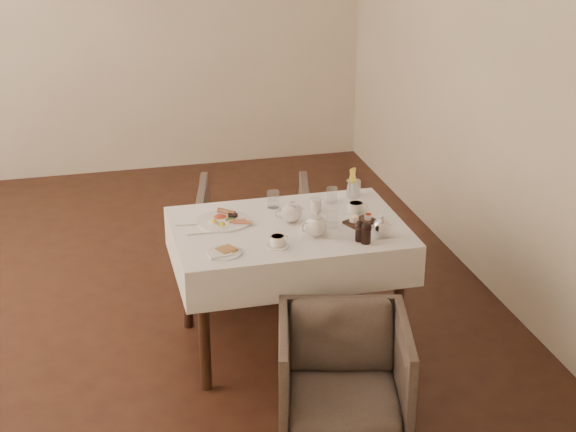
% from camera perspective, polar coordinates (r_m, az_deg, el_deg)
% --- Properties ---
extents(table, '(1.28, 0.88, 0.75)m').
position_cam_1_polar(table, '(4.94, 0.02, -1.87)').
color(table, black).
rests_on(table, ground).
extents(armchair_near, '(0.77, 0.79, 0.59)m').
position_cam_1_polar(armchair_near, '(4.42, 3.59, -10.22)').
color(armchair_near, '#493D35').
rests_on(armchair_near, ground).
extents(armchair_far, '(0.86, 0.88, 0.67)m').
position_cam_1_polar(armchair_far, '(5.80, -2.19, -1.18)').
color(armchair_far, '#493D35').
rests_on(armchair_far, ground).
extents(breakfast_plate, '(0.30, 0.30, 0.04)m').
position_cam_1_polar(breakfast_plate, '(4.94, -4.16, -0.27)').
color(breakfast_plate, white).
rests_on(breakfast_plate, table).
extents(side_plate, '(0.19, 0.18, 0.02)m').
position_cam_1_polar(side_plate, '(4.57, -4.18, -2.37)').
color(side_plate, white).
rests_on(side_plate, table).
extents(teapot_centre, '(0.19, 0.16, 0.14)m').
position_cam_1_polar(teapot_centre, '(4.91, 0.18, 0.34)').
color(teapot_centre, white).
rests_on(teapot_centre, table).
extents(teapot_front, '(0.19, 0.16, 0.14)m').
position_cam_1_polar(teapot_front, '(4.74, 1.82, -0.55)').
color(teapot_front, white).
rests_on(teapot_front, table).
extents(creamer, '(0.07, 0.07, 0.08)m').
position_cam_1_polar(creamer, '(5.06, 1.80, 0.71)').
color(creamer, white).
rests_on(creamer, table).
extents(teacup_near, '(0.12, 0.12, 0.06)m').
position_cam_1_polar(teacup_near, '(4.63, -0.68, -1.66)').
color(teacup_near, white).
rests_on(teacup_near, table).
extents(teacup_far, '(0.13, 0.13, 0.06)m').
position_cam_1_polar(teacup_far, '(5.05, 4.41, 0.49)').
color(teacup_far, white).
rests_on(teacup_far, table).
extents(glass_left, '(0.09, 0.09, 0.10)m').
position_cam_1_polar(glass_left, '(5.12, -0.96, 1.08)').
color(glass_left, silver).
rests_on(glass_left, table).
extents(glass_mid, '(0.07, 0.07, 0.09)m').
position_cam_1_polar(glass_mid, '(4.86, 2.88, -0.26)').
color(glass_mid, silver).
rests_on(glass_mid, table).
extents(glass_right, '(0.09, 0.09, 0.09)m').
position_cam_1_polar(glass_right, '(5.19, 2.85, 1.35)').
color(glass_right, silver).
rests_on(glass_right, table).
extents(condiment_board, '(0.20, 0.17, 0.04)m').
position_cam_1_polar(condiment_board, '(4.93, 4.69, -0.31)').
color(condiment_board, black).
rests_on(condiment_board, table).
extents(pepper_mill_left, '(0.08, 0.08, 0.12)m').
position_cam_1_polar(pepper_mill_left, '(4.70, 4.67, -0.95)').
color(pepper_mill_left, black).
rests_on(pepper_mill_left, table).
extents(pepper_mill_right, '(0.07, 0.07, 0.12)m').
position_cam_1_polar(pepper_mill_right, '(4.67, 5.08, -1.08)').
color(pepper_mill_right, black).
rests_on(pepper_mill_right, table).
extents(silver_pot, '(0.14, 0.13, 0.12)m').
position_cam_1_polar(silver_pot, '(4.76, 6.06, -0.62)').
color(silver_pot, white).
rests_on(silver_pot, table).
extents(fries_cup, '(0.09, 0.09, 0.18)m').
position_cam_1_polar(fries_cup, '(5.27, 4.26, 2.07)').
color(fries_cup, silver).
rests_on(fries_cup, table).
extents(cutlery_fork, '(0.19, 0.04, 0.00)m').
position_cam_1_polar(cutlery_fork, '(4.92, -6.18, -0.59)').
color(cutlery_fork, silver).
rests_on(cutlery_fork, table).
extents(cutlery_knife, '(0.20, 0.03, 0.00)m').
position_cam_1_polar(cutlery_knife, '(4.81, -5.34, -1.14)').
color(cutlery_knife, silver).
rests_on(cutlery_knife, table).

